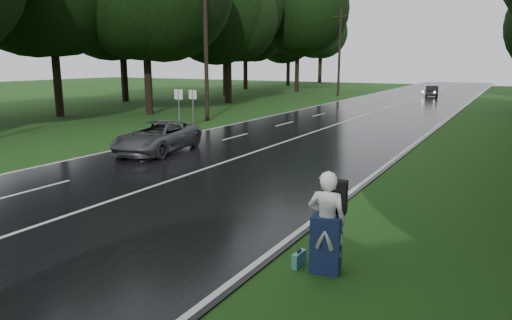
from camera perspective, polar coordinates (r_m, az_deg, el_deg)
The scene contains 14 objects.
ground at distance 12.94m, azimuth -24.54°, elevation -7.25°, with size 160.00×160.00×0.00m, color #1D4414.
road at distance 29.15m, azimuth 8.81°, elevation 3.96°, with size 12.00×140.00×0.04m, color black.
lane_center at distance 29.14m, azimuth 8.81°, elevation 4.01°, with size 0.12×140.00×0.01m, color silver.
grey_car at distance 21.23m, azimuth -11.94°, elevation 2.77°, with size 2.24×4.86×1.35m, color #46484B.
far_car at distance 57.28m, azimuth 20.61°, elevation 7.87°, with size 1.31×3.75×1.23m, color black.
hitchhiker at distance 9.11m, azimuth 8.65°, elevation -7.94°, with size 0.80×0.74×2.02m.
suitcase at distance 9.57m, azimuth 5.25°, elevation -11.95°, with size 0.12×0.42×0.30m, color teal.
utility_pole_mid at distance 32.43m, azimuth -5.93°, elevation 4.80°, with size 1.80×0.28×9.71m, color black, non-canonical shape.
utility_pole_far at distance 56.04m, azimuth 9.95°, elevation 7.70°, with size 1.80×0.28×9.97m, color black, non-canonical shape.
road_sign_a at distance 27.95m, azimuth -9.28°, elevation 3.56°, with size 0.58×0.10×2.41m, color white, non-canonical shape.
road_sign_b at distance 29.01m, azimuth -7.62°, elevation 3.92°, with size 0.55×0.10×2.30m, color white, non-canonical shape.
tree_left_d at distance 36.99m, azimuth -12.82°, elevation 5.45°, with size 10.03×10.03×15.67m, color black, non-canonical shape.
tree_left_e at distance 46.30m, azimuth -3.38°, elevation 6.99°, with size 9.38×9.38×14.66m, color black, non-canonical shape.
tree_left_f at distance 62.61m, azimuth 4.97°, elevation 8.26°, with size 11.47×11.47×17.93m, color black, non-canonical shape.
Camera 1 is at (10.07, -7.06, 4.02)m, focal length 32.82 mm.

